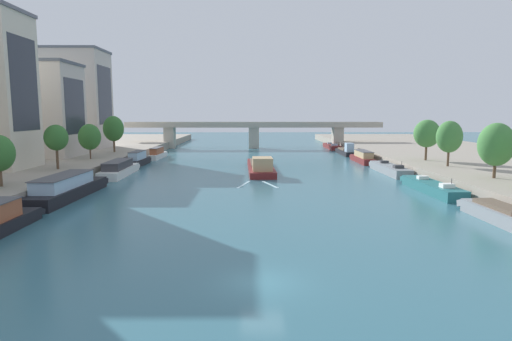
{
  "coord_description": "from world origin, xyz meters",
  "views": [
    {
      "loc": [
        -0.6,
        -23.76,
        9.65
      ],
      "look_at": [
        0.0,
        36.24,
        1.71
      ],
      "focal_mm": 30.36,
      "sensor_mm": 36.0,
      "label": 1
    }
  ],
  "objects_px": {
    "moored_boat_left_gap_after": "(119,169)",
    "tree_right_third": "(427,134)",
    "moored_boat_right_midway": "(431,187)",
    "tree_left_midway": "(90,137)",
    "moored_boat_right_near": "(511,216)",
    "moored_boat_left_downstream": "(158,154)",
    "moored_boat_right_gap_after": "(389,169)",
    "tree_left_second": "(113,129)",
    "moored_boat_left_second": "(67,188)",
    "tree_right_by_lamp": "(496,145)",
    "moored_boat_right_second": "(363,157)",
    "moored_boat_right_lone": "(332,146)",
    "bridge_far": "(254,131)",
    "barge_midriver": "(261,166)",
    "tree_left_third": "(56,138)",
    "tree_right_midway": "(449,137)",
    "moored_boat_left_far": "(138,159)",
    "moored_boat_right_far": "(346,151)"
  },
  "relations": [
    {
      "from": "barge_midriver",
      "to": "moored_boat_right_midway",
      "type": "bearing_deg",
      "value": -43.38
    },
    {
      "from": "moored_boat_left_far",
      "to": "tree_right_third",
      "type": "distance_m",
      "value": 51.36
    },
    {
      "from": "tree_left_second",
      "to": "moored_boat_left_far",
      "type": "bearing_deg",
      "value": -47.32
    },
    {
      "from": "tree_right_by_lamp",
      "to": "tree_right_midway",
      "type": "height_order",
      "value": "tree_right_midway"
    },
    {
      "from": "tree_left_third",
      "to": "bridge_far",
      "type": "xyz_separation_m",
      "value": [
        27.86,
        60.32,
        -1.51
      ]
    },
    {
      "from": "moored_boat_left_second",
      "to": "tree_left_third",
      "type": "xyz_separation_m",
      "value": [
        -6.1,
        11.65,
        5.1
      ]
    },
    {
      "from": "tree_left_midway",
      "to": "tree_right_by_lamp",
      "type": "relative_size",
      "value": 0.9
    },
    {
      "from": "moored_boat_left_second",
      "to": "tree_left_third",
      "type": "distance_m",
      "value": 14.1
    },
    {
      "from": "moored_boat_right_midway",
      "to": "tree_left_midway",
      "type": "bearing_deg",
      "value": 156.18
    },
    {
      "from": "moored_boat_left_second",
      "to": "tree_left_midway",
      "type": "relative_size",
      "value": 2.81
    },
    {
      "from": "moored_boat_right_midway",
      "to": "moored_boat_left_second",
      "type": "bearing_deg",
      "value": -175.65
    },
    {
      "from": "moored_boat_right_near",
      "to": "tree_left_third",
      "type": "height_order",
      "value": "tree_left_third"
    },
    {
      "from": "moored_boat_left_downstream",
      "to": "tree_right_by_lamp",
      "type": "height_order",
      "value": "tree_right_by_lamp"
    },
    {
      "from": "tree_left_midway",
      "to": "tree_left_second",
      "type": "xyz_separation_m",
      "value": [
        -0.16,
        13.49,
        0.93
      ]
    },
    {
      "from": "barge_midriver",
      "to": "moored_boat_left_downstream",
      "type": "distance_m",
      "value": 30.48
    },
    {
      "from": "moored_boat_right_lone",
      "to": "tree_left_midway",
      "type": "distance_m",
      "value": 67.34
    },
    {
      "from": "moored_boat_right_second",
      "to": "tree_right_by_lamp",
      "type": "relative_size",
      "value": 1.93
    },
    {
      "from": "moored_boat_right_midway",
      "to": "tree_left_second",
      "type": "bearing_deg",
      "value": 144.62
    },
    {
      "from": "moored_boat_left_downstream",
      "to": "barge_midriver",
      "type": "bearing_deg",
      "value": -44.38
    },
    {
      "from": "tree_right_third",
      "to": "tree_left_midway",
      "type": "bearing_deg",
      "value": 177.51
    },
    {
      "from": "moored_boat_left_gap_after",
      "to": "moored_boat_right_lone",
      "type": "relative_size",
      "value": 0.94
    },
    {
      "from": "moored_boat_right_near",
      "to": "moored_boat_right_gap_after",
      "type": "bearing_deg",
      "value": 89.72
    },
    {
      "from": "moored_boat_left_downstream",
      "to": "tree_left_third",
      "type": "bearing_deg",
      "value": -102.1
    },
    {
      "from": "moored_boat_left_downstream",
      "to": "tree_left_second",
      "type": "xyz_separation_m",
      "value": [
        -7.55,
        -5.34,
        5.57
      ]
    },
    {
      "from": "barge_midriver",
      "to": "moored_boat_right_second",
      "type": "xyz_separation_m",
      "value": [
        20.53,
        13.2,
        0.14
      ]
    },
    {
      "from": "barge_midriver",
      "to": "moored_boat_right_gap_after",
      "type": "relative_size",
      "value": 1.46
    },
    {
      "from": "tree_left_third",
      "to": "tree_left_second",
      "type": "bearing_deg",
      "value": 91.25
    },
    {
      "from": "moored_boat_left_gap_after",
      "to": "tree_left_third",
      "type": "distance_m",
      "value": 10.72
    },
    {
      "from": "moored_boat_right_near",
      "to": "bridge_far",
      "type": "xyz_separation_m",
      "value": [
        -21.64,
        84.86,
        3.82
      ]
    },
    {
      "from": "moored_boat_left_gap_after",
      "to": "moored_boat_right_near",
      "type": "distance_m",
      "value": 53.12
    },
    {
      "from": "moored_boat_left_far",
      "to": "moored_boat_left_downstream",
      "type": "relative_size",
      "value": 0.95
    },
    {
      "from": "moored_boat_right_near",
      "to": "moored_boat_left_downstream",
      "type": "bearing_deg",
      "value": 126.73
    },
    {
      "from": "moored_boat_right_gap_after",
      "to": "moored_boat_right_second",
      "type": "height_order",
      "value": "moored_boat_right_gap_after"
    },
    {
      "from": "moored_boat_left_gap_after",
      "to": "tree_left_second",
      "type": "xyz_separation_m",
      "value": [
        -7.12,
        20.44,
        5.57
      ]
    },
    {
      "from": "barge_midriver",
      "to": "moored_boat_right_lone",
      "type": "bearing_deg",
      "value": 66.5
    },
    {
      "from": "moored_boat_right_far",
      "to": "moored_boat_right_lone",
      "type": "distance_m",
      "value": 18.41
    },
    {
      "from": "tree_left_second",
      "to": "tree_right_midway",
      "type": "relative_size",
      "value": 1.08
    },
    {
      "from": "moored_boat_left_far",
      "to": "moored_boat_left_second",
      "type": "bearing_deg",
      "value": -89.95
    },
    {
      "from": "moored_boat_right_gap_after",
      "to": "tree_left_second",
      "type": "xyz_separation_m",
      "value": [
        -50.26,
        18.23,
        5.88
      ]
    },
    {
      "from": "moored_boat_right_lone",
      "to": "bridge_far",
      "type": "height_order",
      "value": "bridge_far"
    },
    {
      "from": "moored_boat_left_second",
      "to": "moored_boat_right_gap_after",
      "type": "distance_m",
      "value": 48.17
    },
    {
      "from": "moored_boat_left_gap_after",
      "to": "tree_right_by_lamp",
      "type": "distance_m",
      "value": 52.75
    },
    {
      "from": "barge_midriver",
      "to": "moored_boat_left_far",
      "type": "height_order",
      "value": "barge_midriver"
    },
    {
      "from": "barge_midriver",
      "to": "tree_right_third",
      "type": "bearing_deg",
      "value": 0.04
    },
    {
      "from": "moored_boat_right_lone",
      "to": "tree_right_midway",
      "type": "xyz_separation_m",
      "value": [
        6.97,
        -55.82,
        5.63
      ]
    },
    {
      "from": "moored_boat_left_gap_after",
      "to": "tree_right_midway",
      "type": "bearing_deg",
      "value": -4.43
    },
    {
      "from": "moored_boat_left_gap_after",
      "to": "tree_right_third",
      "type": "bearing_deg",
      "value": 5.13
    },
    {
      "from": "moored_boat_right_second",
      "to": "tree_right_by_lamp",
      "type": "distance_m",
      "value": 34.54
    },
    {
      "from": "moored_boat_left_downstream",
      "to": "moored_boat_right_gap_after",
      "type": "relative_size",
      "value": 0.77
    },
    {
      "from": "moored_boat_left_gap_after",
      "to": "moored_boat_right_gap_after",
      "type": "bearing_deg",
      "value": 2.93
    }
  ]
}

